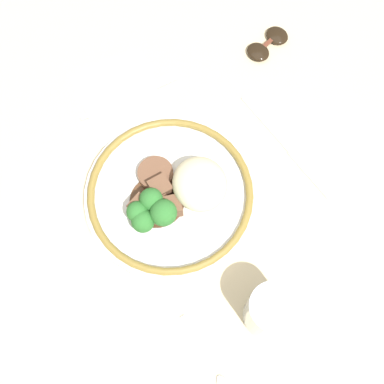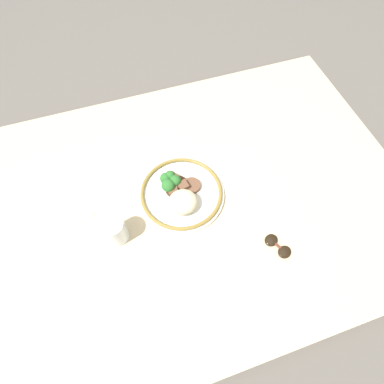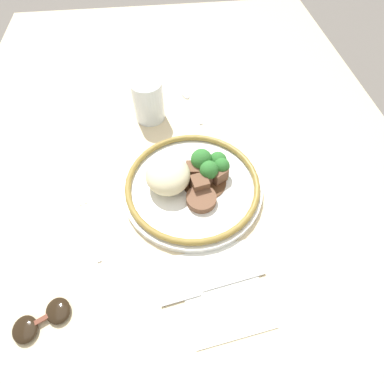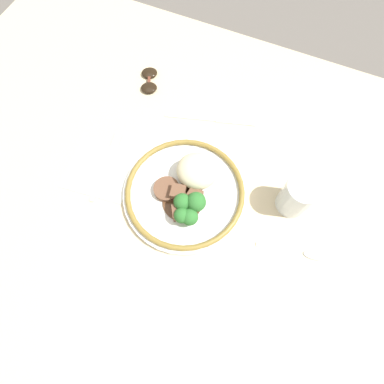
{
  "view_description": "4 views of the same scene",
  "coord_description": "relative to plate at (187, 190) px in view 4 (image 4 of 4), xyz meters",
  "views": [
    {
      "loc": [
        0.25,
        -0.08,
        0.85
      ],
      "look_at": [
        -0.02,
        0.01,
        0.09
      ],
      "focal_mm": 50.0,
      "sensor_mm": 36.0,
      "label": 1
    },
    {
      "loc": [
        0.08,
        0.43,
        0.9
      ],
      "look_at": [
        -0.06,
        0.01,
        0.09
      ],
      "focal_mm": 28.0,
      "sensor_mm": 36.0,
      "label": 2
    },
    {
      "loc": [
        -0.38,
        0.03,
        0.53
      ],
      "look_at": [
        -0.06,
        -0.01,
        0.06
      ],
      "focal_mm": 28.0,
      "sensor_mm": 36.0,
      "label": 3
    },
    {
      "loc": [
        0.08,
        -0.24,
        0.67
      ],
      "look_at": [
        -0.02,
        -0.02,
        0.08
      ],
      "focal_mm": 28.0,
      "sensor_mm": 36.0,
      "label": 4
    }
  ],
  "objects": [
    {
      "name": "fork",
      "position": [
        -0.2,
        0.0,
        -0.02
      ],
      "size": [
        0.04,
        0.18,
        0.0
      ],
      "rotation": [
        0.0,
        0.0,
        1.73
      ],
      "color": "silver",
      "rests_on": "napkin"
    },
    {
      "name": "plate",
      "position": [
        0.0,
        0.0,
        0.0
      ],
      "size": [
        0.28,
        0.28,
        0.07
      ],
      "color": "white",
      "rests_on": "dining_table"
    },
    {
      "name": "dining_table",
      "position": [
        0.03,
        0.01,
        -0.04
      ],
      "size": [
        1.55,
        1.0,
        0.04
      ],
      "color": "beige",
      "rests_on": "ground"
    },
    {
      "name": "sunglasses",
      "position": [
        -0.22,
        0.25,
        -0.01
      ],
      "size": [
        0.07,
        0.1,
        0.01
      ],
      "rotation": [
        0.0,
        0.0,
        0.44
      ],
      "color": "black",
      "rests_on": "dining_table"
    },
    {
      "name": "spoon",
      "position": [
        0.28,
        -0.02,
        -0.02
      ],
      "size": [
        0.15,
        0.04,
        0.01
      ],
      "rotation": [
        0.0,
        0.0,
        0.22
      ],
      "color": "silver",
      "rests_on": "dining_table"
    },
    {
      "name": "juice_glass",
      "position": [
        0.22,
        0.07,
        0.02
      ],
      "size": [
        0.07,
        0.07,
        0.09
      ],
      "color": "#F4AD19",
      "rests_on": "dining_table"
    },
    {
      "name": "ground_plane",
      "position": [
        0.03,
        0.01,
        -0.06
      ],
      "size": [
        8.0,
        8.0,
        0.0
      ],
      "primitive_type": "plane",
      "color": "#5B5651"
    },
    {
      "name": "knife",
      "position": [
        -0.02,
        0.21,
        -0.02
      ],
      "size": [
        0.22,
        0.08,
        0.0
      ],
      "rotation": [
        0.0,
        0.0,
        0.3
      ],
      "color": "silver",
      "rests_on": "dining_table"
    },
    {
      "name": "napkin",
      "position": [
        -0.21,
        -0.03,
        -0.02
      ],
      "size": [
        0.17,
        0.15,
        0.0
      ],
      "color": "silver",
      "rests_on": "dining_table"
    }
  ]
}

